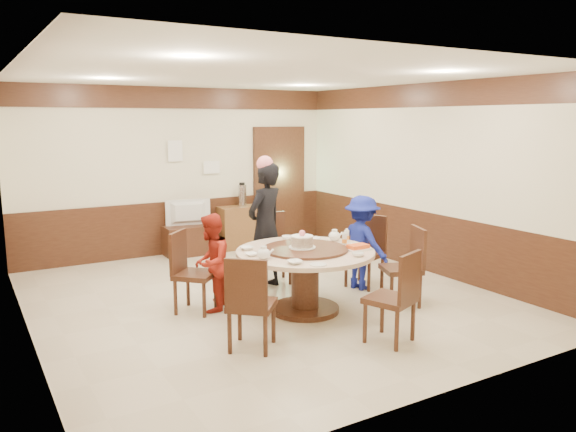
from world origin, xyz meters
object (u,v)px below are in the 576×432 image
person_blue (362,243)px  person_red (211,263)px  banquet_table (305,268)px  thermos (242,195)px  tv_stand (190,240)px  shrimp_platter (358,247)px  birthday_cake (302,242)px  side_cabinet (241,227)px  television (189,213)px  person_standing (265,226)px

person_blue → person_red: bearing=72.8°
banquet_table → thermos: thermos is taller
tv_stand → shrimp_platter: bearing=-79.3°
person_red → birthday_cake: 1.12m
person_blue → shrimp_platter: (-0.60, -0.69, 0.14)m
banquet_table → tv_stand: 3.44m
birthday_cake → banquet_table: bearing=-36.4°
birthday_cake → side_cabinet: bearing=76.0°
shrimp_platter → television: (-0.70, 3.72, -0.06)m
person_standing → shrimp_platter: (0.50, -1.39, -0.08)m
birthday_cake → tv_stand: size_ratio=0.38×
person_red → birthday_cake: size_ratio=3.67×
banquet_table → person_blue: person_blue is taller
person_standing → television: (-0.21, 2.34, -0.14)m
person_red → television: size_ratio=1.55×
person_red → television: person_red is taller
thermos → person_blue: bearing=-84.6°
person_red → side_cabinet: (1.77, 2.85, -0.21)m
person_blue → television: (-1.30, 3.03, 0.08)m
birthday_cake → thermos: thermos is taller
banquet_table → shrimp_platter: bearing=-28.3°
person_red → television: 2.93m
shrimp_platter → television: size_ratio=0.40×
banquet_table → thermos: 3.59m
banquet_table → shrimp_platter: shrimp_platter is taller
person_blue → side_cabinet: size_ratio=1.59×
person_blue → banquet_table: bearing=97.5°
banquet_table → tv_stand: banquet_table is taller
person_blue → side_cabinet: bearing=-5.3°
birthday_cake → tv_stand: 3.46m
person_blue → birthday_cake: bearing=96.1°
birthday_cake → shrimp_platter: (0.58, -0.32, -0.08)m
birthday_cake → tv_stand: (-0.12, 3.41, -0.60)m
shrimp_platter → thermos: 3.77m
person_red → person_blue: (2.09, -0.22, 0.05)m
person_standing → thermos: person_standing is taller
person_blue → birthday_cake: size_ratio=3.97×
shrimp_platter → person_red: bearing=148.7°
person_blue → tv_stand: 3.33m
person_standing → tv_stand: bearing=-109.0°
birthday_cake → person_blue: bearing=17.5°
banquet_table → person_red: 1.12m
tv_stand → side_cabinet: (0.98, 0.03, 0.12)m
side_cabinet → television: bearing=-178.2°
shrimp_platter → tv_stand: (-0.70, 3.72, -0.53)m
shrimp_platter → side_cabinet: shrimp_platter is taller
tv_stand → thermos: (1.01, 0.03, 0.69)m
birthday_cake → person_red: bearing=147.2°
person_red → tv_stand: bearing=-157.7°
banquet_table → birthday_cake: size_ratio=5.11×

